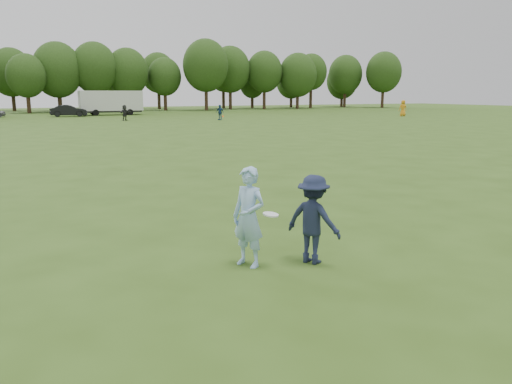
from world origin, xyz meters
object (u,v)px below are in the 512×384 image
Objects in this scene: player_far_d at (125,113)px; car_f at (69,111)px; defender at (313,219)px; player_far_c at (403,108)px; field_cone at (223,116)px; player_far_b at (220,112)px; cargo_trailer at (111,102)px; thrower at (249,217)px.

car_f is at bearing 75.88° from player_far_d.
defender is at bearing -174.39° from car_f.
player_far_d is at bearing -37.37° from defender.
player_far_c is 1.21× the size of player_far_d.
field_cone is (-21.29, 8.12, -0.87)m from player_far_c.
car_f is 19.28m from field_cone.
field_cone is at bearing -19.40° from player_far_d.
car_f reaches higher than field_cone.
car_f is at bearing 151.72° from field_cone.
player_far_b is 0.81× the size of player_far_c.
car_f is (1.81, 59.58, -0.06)m from defender.
player_far_b is 0.18× the size of cargo_trailer.
cargo_trailer is (5.58, 2.21, 1.05)m from car_f.
cargo_trailer reaches higher than player_far_d.
thrower is at bearing 42.77° from defender.
cargo_trailer is at bearing 168.32° from player_far_b.
thrower is at bearing -175.44° from car_f.
player_far_c is at bearing -30.78° from cargo_trailer.
player_far_c is (24.22, -1.76, 0.19)m from player_far_b.
field_cone is 0.03× the size of cargo_trailer.
cargo_trailer reaches higher than field_cone.
thrower is 47.45m from player_far_d.
player_far_c is 41.97m from car_f.
defender reaches higher than car_f.
field_cone is 16.16m from cargo_trailer.
cargo_trailer reaches higher than player_far_b.
field_cone is (2.93, 6.36, -0.68)m from player_far_b.
player_far_d is at bearing -152.98° from car_f.
defender is 5.20× the size of field_cone.
player_far_b is at bearing -51.85° from player_far_d.
defender is (1.08, -0.34, -0.08)m from thrower.
player_far_c reaches higher than defender.
field_cone is at bearing 118.03° from player_far_b.
player_far_c is 22.80m from field_cone.
thrower is 58.79m from player_far_c.
player_far_c is 0.46× the size of car_f.
player_far_b reaches higher than field_cone.
cargo_trailer is (-8.47, 17.71, 0.95)m from player_far_b.
cargo_trailer is (-11.40, 11.35, 1.63)m from field_cone.
thrower is 62.04m from cargo_trailer.
defender is 58.28m from player_far_c.
car_f is 14.62× the size of field_cone.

